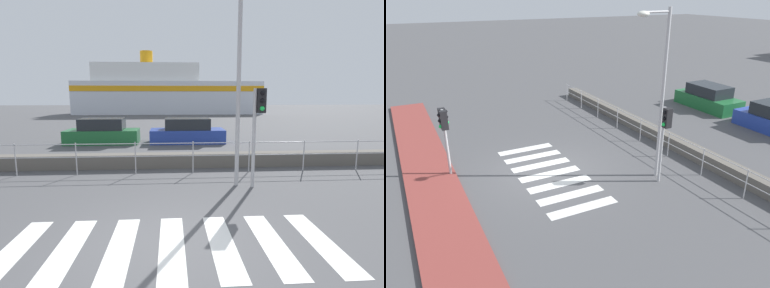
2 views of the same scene
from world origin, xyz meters
The scene contains 9 objects.
ground_plane centered at (0.00, 0.00, 0.00)m, with size 160.00×160.00×0.00m, color #4C4C4F.
sidewalk_brick centered at (0.00, -4.10, 0.06)m, with size 24.00×1.80×0.12m.
crosswalk centered at (0.22, 0.00, 0.00)m, with size 5.85×2.40×0.01m.
seawall centered at (0.00, 5.94, 0.26)m, with size 19.52×0.55×0.51m.
harbor_fence centered at (0.00, 5.06, 0.72)m, with size 17.61×0.04×1.09m.
traffic_light_near centered at (-1.31, -3.37, 2.06)m, with size 0.58×0.41×2.61m.
traffic_light_far centered at (2.68, 3.30, 2.08)m, with size 0.34×0.32×2.83m.
streetlamp centered at (2.15, 3.28, 3.75)m, with size 0.32×1.31×6.01m.
parked_car_green centered at (-3.54, 11.84, 0.59)m, with size 3.94×1.71×1.39m.
Camera 2 is at (12.05, -4.89, 6.46)m, focal length 35.00 mm.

